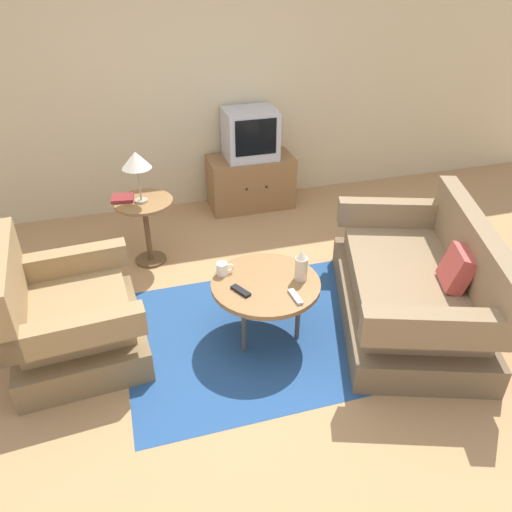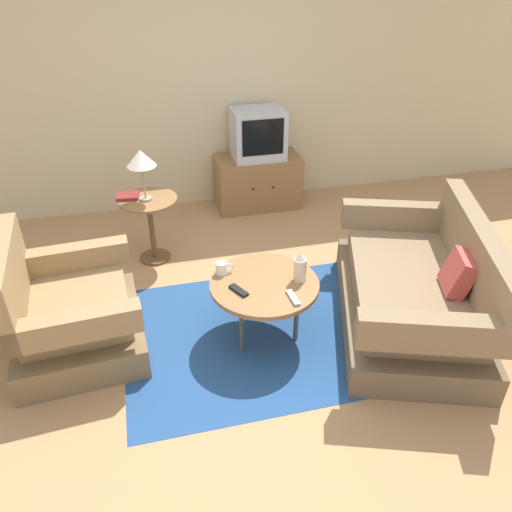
# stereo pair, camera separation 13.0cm
# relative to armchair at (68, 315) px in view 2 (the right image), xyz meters

# --- Properties ---
(ground_plane) EXTENTS (16.00, 16.00, 0.00)m
(ground_plane) POSITION_rel_armchair_xyz_m (1.37, -0.17, -0.30)
(ground_plane) COLOR #AD7F51
(back_wall) EXTENTS (9.00, 0.12, 2.70)m
(back_wall) POSITION_rel_armchair_xyz_m (1.37, 2.29, 1.05)
(back_wall) COLOR #CCB78E
(back_wall) RESTS_ON ground
(area_rug) EXTENTS (2.11, 1.61, 0.00)m
(area_rug) POSITION_rel_armchair_xyz_m (1.40, -0.19, -0.30)
(area_rug) COLOR navy
(area_rug) RESTS_ON ground
(armchair) EXTENTS (0.95, 1.06, 0.92)m
(armchair) POSITION_rel_armchair_xyz_m (0.00, 0.00, 0.00)
(armchair) COLOR brown
(armchair) RESTS_ON ground
(couch) EXTENTS (1.48, 1.92, 0.87)m
(couch) POSITION_rel_armchair_xyz_m (2.58, -0.33, -0.01)
(couch) COLOR brown
(couch) RESTS_ON ground
(coffee_table) EXTENTS (0.80, 0.80, 0.48)m
(coffee_table) POSITION_rel_armchair_xyz_m (1.40, -0.19, 0.14)
(coffee_table) COLOR olive
(coffee_table) RESTS_ON ground
(side_table) EXTENTS (0.52, 0.52, 0.63)m
(side_table) POSITION_rel_armchair_xyz_m (0.67, 1.10, 0.15)
(side_table) COLOR olive
(side_table) RESTS_ON ground
(tv_stand) EXTENTS (0.92, 0.48, 0.58)m
(tv_stand) POSITION_rel_armchair_xyz_m (1.89, 1.96, -0.01)
(tv_stand) COLOR olive
(tv_stand) RESTS_ON ground
(television) EXTENTS (0.54, 0.44, 0.52)m
(television) POSITION_rel_armchair_xyz_m (1.89, 1.97, 0.54)
(television) COLOR #B7B7BC
(television) RESTS_ON tv_stand
(table_lamp) EXTENTS (0.25, 0.25, 0.46)m
(table_lamp) POSITION_rel_armchair_xyz_m (0.65, 1.08, 0.70)
(table_lamp) COLOR #9E937A
(table_lamp) RESTS_ON side_table
(vase) EXTENTS (0.09, 0.09, 0.24)m
(vase) POSITION_rel_armchair_xyz_m (1.66, -0.23, 0.29)
(vase) COLOR beige
(vase) RESTS_ON coffee_table
(mug) EXTENTS (0.13, 0.08, 0.09)m
(mug) POSITION_rel_armchair_xyz_m (1.13, -0.01, 0.23)
(mug) COLOR white
(mug) RESTS_ON coffee_table
(tv_remote_dark) EXTENTS (0.12, 0.17, 0.02)m
(tv_remote_dark) POSITION_rel_armchair_xyz_m (1.20, -0.26, 0.19)
(tv_remote_dark) COLOR black
(tv_remote_dark) RESTS_ON coffee_table
(tv_remote_silver) EXTENTS (0.05, 0.18, 0.02)m
(tv_remote_silver) POSITION_rel_armchair_xyz_m (1.54, -0.43, 0.19)
(tv_remote_silver) COLOR #B2B2B7
(tv_remote_silver) RESTS_ON coffee_table
(book) EXTENTS (0.21, 0.19, 0.03)m
(book) POSITION_rel_armchair_xyz_m (0.50, 1.17, 0.34)
(book) COLOR maroon
(book) RESTS_ON side_table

